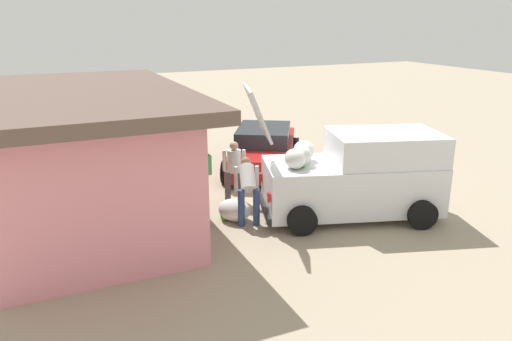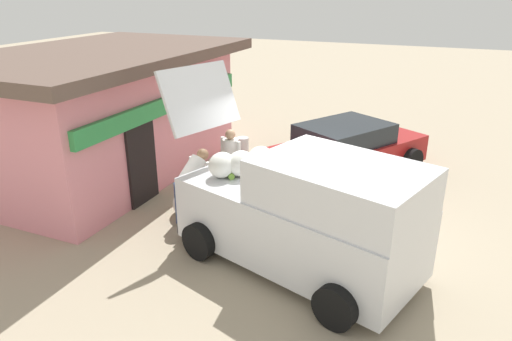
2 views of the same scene
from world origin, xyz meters
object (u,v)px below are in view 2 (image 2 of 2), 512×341
object	(u,v)px
delivery_van	(304,213)
unloaded_banana_pile	(188,204)
storefront_bar	(105,111)
vendor_standing	(231,159)
customer_bending	(191,181)
paint_bucket	(243,145)
parked_sedan	(343,151)

from	to	relation	value
delivery_van	unloaded_banana_pile	world-z (taller)	delivery_van
storefront_bar	unloaded_banana_pile	world-z (taller)	storefront_bar
delivery_van	vendor_standing	size ratio (longest dim) A/B	3.01
customer_bending	unloaded_banana_pile	xyz separation A→B (m)	(0.22, 0.24, -0.64)
delivery_van	customer_bending	distance (m)	2.57
storefront_bar	delivery_van	bearing A→B (deg)	-111.36
vendor_standing	paint_bucket	xyz separation A→B (m)	(2.88, 1.03, -0.69)
storefront_bar	unloaded_banana_pile	size ratio (longest dim) A/B	7.42
unloaded_banana_pile	storefront_bar	bearing A→B (deg)	65.89
delivery_van	paint_bucket	bearing A→B (deg)	34.12
vendor_standing	customer_bending	world-z (taller)	vendor_standing
vendor_standing	customer_bending	size ratio (longest dim) A/B	1.09
customer_bending	vendor_standing	bearing A→B (deg)	-9.33
storefront_bar	vendor_standing	world-z (taller)	storefront_bar
unloaded_banana_pile	customer_bending	bearing A→B (deg)	-132.90
storefront_bar	vendor_standing	distance (m)	3.53
storefront_bar	customer_bending	size ratio (longest dim) A/B	5.04
storefront_bar	parked_sedan	world-z (taller)	storefront_bar
customer_bending	paint_bucket	xyz separation A→B (m)	(4.19, 0.82, -0.68)
storefront_bar	paint_bucket	size ratio (longest dim) A/B	17.36
vendor_standing	paint_bucket	bearing A→B (deg)	19.72
parked_sedan	storefront_bar	bearing A→B (deg)	110.78
storefront_bar	customer_bending	xyz separation A→B (m)	(-1.57, -3.25, -0.67)
vendor_standing	customer_bending	bearing A→B (deg)	170.67
vendor_standing	paint_bucket	world-z (taller)	vendor_standing
storefront_bar	delivery_van	xyz separation A→B (m)	(-2.24, -5.72, -0.56)
delivery_van	customer_bending	xyz separation A→B (m)	(0.67, 2.48, -0.10)
storefront_bar	vendor_standing	size ratio (longest dim) A/B	4.63
storefront_bar	vendor_standing	bearing A→B (deg)	-94.26
paint_bucket	parked_sedan	bearing A→B (deg)	-101.06
parked_sedan	vendor_standing	bearing A→B (deg)	140.15
delivery_van	storefront_bar	bearing A→B (deg)	68.64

